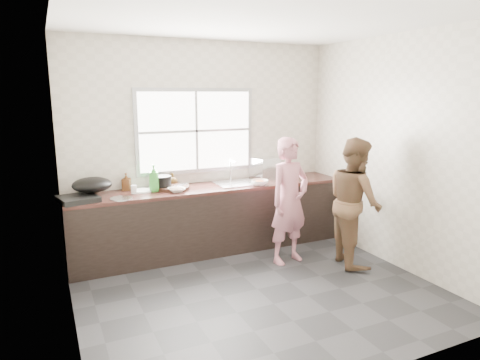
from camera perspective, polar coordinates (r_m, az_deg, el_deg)
name	(u,v)px	position (r m, az deg, el deg)	size (l,w,h in m)	color
floor	(257,290)	(4.67, 2.33, -14.39)	(3.60, 3.20, 0.01)	#29292C
ceiling	(260,19)	(4.25, 2.64, 20.60)	(3.60, 3.20, 0.01)	silver
wall_back	(203,146)	(5.71, -4.97, 4.60)	(3.60, 0.01, 2.70)	beige
wall_left	(63,178)	(3.79, -22.55, 0.24)	(0.01, 3.20, 2.70)	silver
wall_right	(396,153)	(5.32, 20.03, 3.45)	(0.01, 3.20, 2.70)	silver
wall_front	(370,199)	(2.95, 16.97, -2.38)	(3.60, 0.01, 2.70)	beige
cabinet	(212,220)	(5.62, -3.70, -5.31)	(3.60, 0.62, 0.82)	black
countertop	(212,188)	(5.51, -3.76, -1.02)	(3.60, 0.64, 0.04)	#331915
sink	(237,183)	(5.63, -0.44, -0.45)	(0.55, 0.45, 0.02)	silver
faucet	(231,170)	(5.79, -1.27, 1.33)	(0.02, 0.02, 0.30)	silver
window_frame	(196,131)	(5.64, -5.92, 6.54)	(1.60, 0.05, 1.10)	#9EA0A5
window_glazing	(196,131)	(5.62, -5.83, 6.53)	(1.50, 0.01, 1.00)	white
woman	(289,205)	(5.18, 6.59, -3.31)	(0.52, 0.34, 1.43)	#C37584
person_side	(355,201)	(5.28, 15.03, -2.79)	(0.75, 0.58, 1.53)	brown
cutting_board	(173,188)	(5.38, -8.91, -1.00)	(0.41, 0.41, 0.04)	black
cleaver	(181,185)	(5.42, -7.83, -0.62)	(0.20, 0.10, 0.01)	silver
bowl_mince	(177,190)	(5.22, -8.45, -1.32)	(0.20, 0.20, 0.05)	white
bowl_crabs	(260,183)	(5.55, 2.67, -0.41)	(0.18, 0.18, 0.06)	silver
bowl_held	(256,183)	(5.52, 2.16, -0.45)	(0.18, 0.18, 0.06)	silver
black_pot	(162,183)	(5.37, -10.40, -0.36)	(0.24, 0.24, 0.17)	black
plate_food	(142,191)	(5.32, -12.95, -1.42)	(0.25, 0.25, 0.02)	white
bottle_green	(154,178)	(5.27, -11.40, 0.25)	(0.13, 0.13, 0.33)	green
bottle_brown_tall	(126,182)	(5.43, -14.91, -0.29)	(0.09, 0.09, 0.20)	#4B2912
bottle_brown_short	(173,180)	(5.56, -8.95, -0.01)	(0.12, 0.12, 0.15)	#3F2B0F
glass_jar	(134,189)	(5.23, -13.94, -1.22)	(0.07, 0.07, 0.10)	white
burner	(78,199)	(5.04, -20.79, -2.36)	(0.39, 0.39, 0.06)	black
wok	(92,185)	(5.18, -19.13, -0.60)	(0.44, 0.44, 0.17)	black
dish_rack	(265,167)	(6.05, 3.38, 1.69)	(0.38, 0.27, 0.29)	silver
pot_lid_left	(121,199)	(5.01, -15.56, -2.40)	(0.25, 0.25, 0.01)	#ADAEB4
pot_lid_right	(140,188)	(5.48, -13.15, -1.09)	(0.27, 0.27, 0.01)	#A7A8AD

